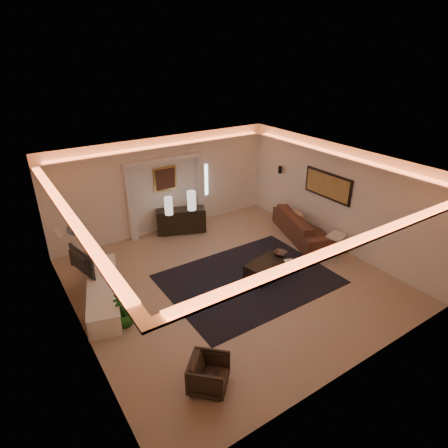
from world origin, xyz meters
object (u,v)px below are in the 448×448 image
console (181,220)px  coffee_table (266,269)px  sofa (304,226)px  armchair (209,374)px

console → coffee_table: console is taller
coffee_table → console: bearing=87.8°
sofa → coffee_table: 2.53m
sofa → armchair: bearing=139.6°
sofa → coffee_table: bearing=132.8°
console → coffee_table: 3.39m
console → coffee_table: bearing=-58.1°
console → sofa: console is taller
sofa → armchair: size_ratio=3.94×
console → armchair: bearing=-91.7°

